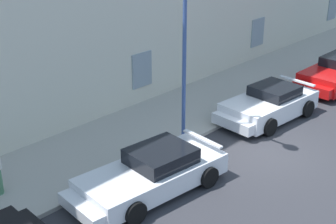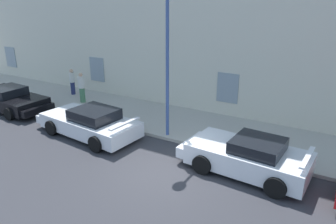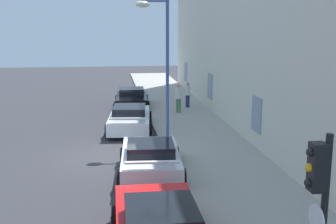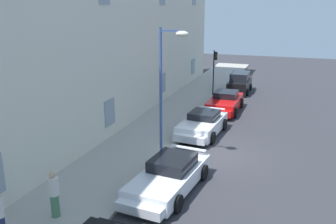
{
  "view_description": "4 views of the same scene",
  "coord_description": "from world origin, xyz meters",
  "views": [
    {
      "loc": [
        -13.69,
        -8.19,
        8.37
      ],
      "look_at": [
        -2.81,
        2.12,
        1.81
      ],
      "focal_mm": 53.04,
      "sensor_mm": 36.0,
      "label": 1
    },
    {
      "loc": [
        5.12,
        -8.45,
        5.9
      ],
      "look_at": [
        -1.02,
        2.12,
        1.45
      ],
      "focal_mm": 33.92,
      "sensor_mm": 36.0,
      "label": 2
    },
    {
      "loc": [
        17.02,
        0.26,
        5.27
      ],
      "look_at": [
        -1.85,
        2.79,
        1.43
      ],
      "focal_mm": 45.89,
      "sensor_mm": 36.0,
      "label": 3
    },
    {
      "loc": [
        -17.48,
        -3.37,
        7.37
      ],
      "look_at": [
        0.52,
        3.01,
        1.8
      ],
      "focal_mm": 39.03,
      "sensor_mm": 36.0,
      "label": 4
    }
  ],
  "objects": [
    {
      "name": "sportscar_red_lead",
      "position": [
        -10.48,
        1.57,
        0.56
      ],
      "size": [
        4.57,
        2.37,
        1.25
      ],
      "color": "black",
      "rests_on": "ground"
    },
    {
      "name": "sidewalk",
      "position": [
        0.0,
        4.37,
        0.07
      ],
      "size": [
        60.0,
        3.95,
        0.14
      ],
      "primitive_type": "cube",
      "color": "#A8A399",
      "rests_on": "ground"
    },
    {
      "name": "pedestrian_admiring",
      "position": [
        -7.98,
        4.24,
        1.02
      ],
      "size": [
        0.54,
        0.54,
        1.73
      ],
      "color": "#4C7F59",
      "rests_on": "sidewalk"
    },
    {
      "name": "pedestrian_strolling",
      "position": [
        -9.63,
        5.1,
        0.96
      ],
      "size": [
        0.44,
        0.44,
        1.6
      ],
      "color": "navy",
      "rests_on": "sidewalk"
    },
    {
      "name": "sportscar_yellow_flank",
      "position": [
        -4.67,
        1.19,
        0.59
      ],
      "size": [
        5.23,
        2.55,
        1.31
      ],
      "color": "white",
      "rests_on": "ground"
    },
    {
      "name": "ground_plane",
      "position": [
        0.0,
        0.0,
        0.0
      ],
      "size": [
        80.0,
        80.0,
        0.0
      ],
      "primitive_type": "plane",
      "color": "#333338"
    },
    {
      "name": "sportscar_white_middle",
      "position": [
        2.41,
        1.58,
        0.61
      ],
      "size": [
        4.62,
        2.43,
        1.33
      ],
      "color": "white",
      "rests_on": "ground"
    },
    {
      "name": "street_lamp",
      "position": [
        -1.39,
        2.3,
        4.42
      ],
      "size": [
        0.44,
        1.42,
        6.29
      ],
      "color": "#3F5999",
      "rests_on": "sidewalk"
    }
  ]
}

